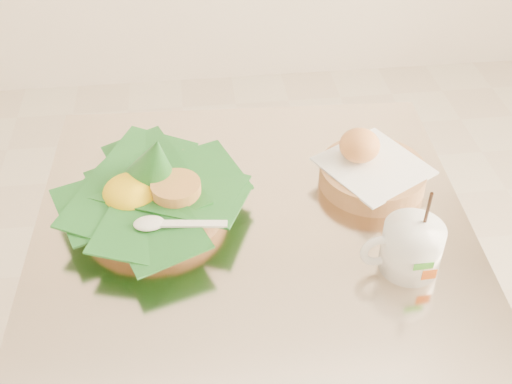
{
  "coord_description": "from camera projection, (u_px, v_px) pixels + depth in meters",
  "views": [
    {
      "loc": [
        0.04,
        -0.73,
        1.45
      ],
      "look_at": [
        0.13,
        0.02,
        0.82
      ],
      "focal_mm": 45.0,
      "sensor_mm": 36.0,
      "label": 1
    }
  ],
  "objects": [
    {
      "name": "cafe_table",
      "position": [
        254.0,
        315.0,
        1.17
      ],
      "size": [
        0.73,
        0.73,
        0.75
      ],
      "rotation": [
        0.0,
        0.0,
        -0.05
      ],
      "color": "gray",
      "rests_on": "floor"
    },
    {
      "name": "rice_basket",
      "position": [
        152.0,
        191.0,
        1.03
      ],
      "size": [
        0.3,
        0.3,
        0.15
      ],
      "rotation": [
        0.0,
        0.0,
        0.19
      ],
      "color": "#B47D4D",
      "rests_on": "cafe_table"
    },
    {
      "name": "bread_basket",
      "position": [
        370.0,
        169.0,
        1.1
      ],
      "size": [
        0.21,
        0.21,
        0.09
      ],
      "rotation": [
        0.0,
        0.0,
        -0.27
      ],
      "color": "#B47D4D",
      "rests_on": "cafe_table"
    },
    {
      "name": "coffee_mug",
      "position": [
        410.0,
        247.0,
        0.93
      ],
      "size": [
        0.12,
        0.09,
        0.15
      ],
      "rotation": [
        0.0,
        0.0,
        0.05
      ],
      "color": "white",
      "rests_on": "cafe_table"
    }
  ]
}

